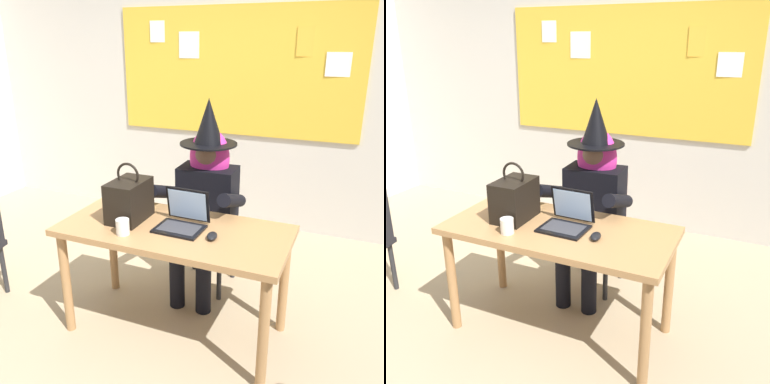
{
  "view_description": "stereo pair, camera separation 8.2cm",
  "coord_description": "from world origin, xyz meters",
  "views": [
    {
      "loc": [
        1.23,
        -2.04,
        1.83
      ],
      "look_at": [
        0.22,
        0.38,
        0.88
      ],
      "focal_mm": 39.15,
      "sensor_mm": 36.0,
      "label": 1
    },
    {
      "loc": [
        1.31,
        -2.01,
        1.83
      ],
      "look_at": [
        0.22,
        0.38,
        0.88
      ],
      "focal_mm": 39.15,
      "sensor_mm": 36.0,
      "label": 2
    }
  ],
  "objects": [
    {
      "name": "laptop",
      "position": [
        0.27,
        0.11,
        0.8
      ],
      "size": [
        0.29,
        0.27,
        0.23
      ],
      "rotation": [
        0.0,
        0.0,
        -0.03
      ],
      "color": "black",
      "rests_on": "desk_main"
    },
    {
      "name": "coffee_mug",
      "position": [
        -0.02,
        -0.12,
        0.8
      ],
      "size": [
        0.08,
        0.08,
        0.09
      ],
      "primitive_type": "cylinder",
      "color": "silver",
      "rests_on": "desk_main"
    },
    {
      "name": "wall_back_bulletin",
      "position": [
        0.0,
        1.99,
        1.43
      ],
      "size": [
        5.84,
        2.11,
        2.83
      ],
      "color": "beige",
      "rests_on": "ground"
    },
    {
      "name": "handbag",
      "position": [
        -0.09,
        0.09,
        0.88
      ],
      "size": [
        0.2,
        0.3,
        0.38
      ],
      "rotation": [
        0.0,
        0.0,
        -0.08
      ],
      "color": "black",
      "rests_on": "desk_main"
    },
    {
      "name": "computer_mouse",
      "position": [
        0.49,
        0.02,
        0.77
      ],
      "size": [
        0.08,
        0.11,
        0.03
      ],
      "primitive_type": "ellipsoid",
      "rotation": [
        0.0,
        0.0,
        0.17
      ],
      "color": "black",
      "rests_on": "desk_main"
    },
    {
      "name": "ground_plane",
      "position": [
        0.0,
        0.0,
        0.0
      ],
      "size": [
        24.0,
        24.0,
        0.0
      ],
      "primitive_type": "plane",
      "color": "tan"
    },
    {
      "name": "desk_main",
      "position": [
        0.22,
        0.08,
        0.65
      ],
      "size": [
        1.42,
        0.67,
        0.75
      ],
      "rotation": [
        0.0,
        0.0,
        -0.0
      ],
      "color": "#A37547",
      "rests_on": "ground"
    },
    {
      "name": "chair_at_desk",
      "position": [
        0.21,
        0.77,
        0.5
      ],
      "size": [
        0.42,
        0.42,
        0.89
      ],
      "rotation": [
        0.0,
        0.0,
        -1.58
      ],
      "color": "#4C1E19",
      "rests_on": "ground"
    },
    {
      "name": "person_costumed",
      "position": [
        0.21,
        0.65,
        0.79
      ],
      "size": [
        0.61,
        0.68,
        1.46
      ],
      "rotation": [
        0.0,
        0.0,
        -1.53
      ],
      "color": "black",
      "rests_on": "ground"
    }
  ]
}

